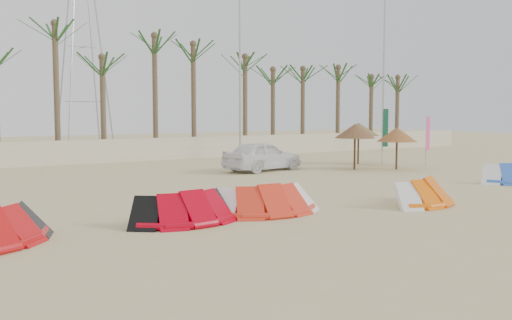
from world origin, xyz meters
TOP-DOWN VIEW (x-y plane):
  - ground at (0.00, 0.00)m, footprint 120.00×120.00m
  - boundary_wall at (0.00, 22.00)m, footprint 60.00×0.30m
  - palm_line at (0.67, 23.50)m, footprint 52.00×4.00m
  - lamp_c at (8.04, 20.00)m, footprint 1.25×0.14m
  - lamp_d at (20.04, 20.00)m, footprint 1.25×0.14m
  - pylon at (1.00, 28.00)m, footprint 3.00×3.00m
  - kite_red_mid at (-3.54, 4.05)m, footprint 3.27×1.78m
  - kite_red_right at (-1.16, 4.02)m, footprint 3.37×1.79m
  - kite_orange at (3.85, 2.71)m, footprint 3.27×2.29m
  - parasol_left at (9.38, 11.48)m, footprint 2.00×2.00m
  - parasol_mid at (11.15, 10.38)m, footprint 1.94×1.94m
  - parasol_right at (11.70, 13.68)m, footprint 2.25×2.25m
  - flag_pink at (13.97, 10.82)m, footprint 0.44×0.14m
  - flag_green at (12.94, 12.96)m, footprint 0.45×0.04m
  - car at (5.27, 13.49)m, footprint 4.47×2.49m

SIDE VIEW (x-z plane):
  - ground at x=0.00m, z-range 0.00..0.00m
  - pylon at x=1.00m, z-range -7.00..7.00m
  - kite_orange at x=3.85m, z-range -0.03..0.87m
  - kite_red_mid at x=-3.54m, z-range -0.03..0.87m
  - kite_red_right at x=-1.16m, z-range -0.03..0.87m
  - boundary_wall at x=0.00m, z-range 0.00..1.30m
  - car at x=5.27m, z-range 0.00..1.44m
  - flag_pink at x=13.97m, z-range 0.25..2.99m
  - parasol_mid at x=11.15m, z-range 0.69..2.77m
  - flag_green at x=12.94m, z-range 0.29..3.47m
  - parasol_right at x=11.70m, z-range 0.77..3.01m
  - parasol_left at x=9.38m, z-range 0.77..3.03m
  - lamp_c at x=8.04m, z-range 0.27..11.27m
  - lamp_d at x=20.04m, z-range 0.27..11.27m
  - palm_line at x=0.67m, z-range 2.59..10.29m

